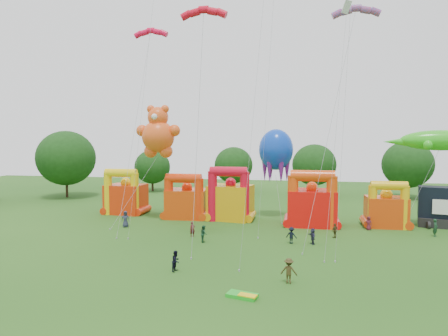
% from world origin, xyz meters
% --- Properties ---
extents(ground, '(160.00, 160.00, 0.00)m').
position_xyz_m(ground, '(0.00, 0.00, 0.00)').
color(ground, '#1D4914').
rests_on(ground, ground).
extents(tree_ring, '(120.45, 122.52, 12.07)m').
position_xyz_m(tree_ring, '(-1.15, 0.60, 6.26)').
color(tree_ring, '#352314').
rests_on(tree_ring, ground).
extents(bouncy_castle_0, '(5.36, 4.43, 6.43)m').
position_xyz_m(bouncy_castle_0, '(-19.02, 28.94, 2.44)').
color(bouncy_castle_0, red).
rests_on(bouncy_castle_0, ground).
extents(bouncy_castle_1, '(5.51, 4.53, 6.04)m').
position_xyz_m(bouncy_castle_1, '(-9.60, 27.42, 2.29)').
color(bouncy_castle_1, red).
rests_on(bouncy_castle_1, ground).
extents(bouncy_castle_2, '(5.93, 5.05, 7.01)m').
position_xyz_m(bouncy_castle_2, '(-3.70, 27.48, 2.65)').
color(bouncy_castle_2, orange).
rests_on(bouncy_castle_2, ground).
extents(bouncy_castle_3, '(5.78, 4.65, 6.85)m').
position_xyz_m(bouncy_castle_3, '(6.65, 25.75, 2.59)').
color(bouncy_castle_3, red).
rests_on(bouncy_castle_3, ground).
extents(bouncy_castle_4, '(4.65, 3.76, 5.62)m').
position_xyz_m(bouncy_castle_4, '(15.38, 26.69, 2.15)').
color(bouncy_castle_4, red).
rests_on(bouncy_castle_4, ground).
extents(teddy_bear_kite, '(6.55, 8.91, 14.95)m').
position_xyz_m(teddy_bear_kite, '(-13.98, 23.44, 6.54)').
color(teddy_bear_kite, '#F1531A').
rests_on(teddy_bear_kite, ground).
extents(gecko_kite, '(11.79, 4.29, 11.68)m').
position_xyz_m(gecko_kite, '(20.05, 27.03, 7.08)').
color(gecko_kite, green).
rests_on(gecko_kite, ground).
extents(octopus_kite, '(4.56, 6.88, 11.93)m').
position_xyz_m(octopus_kite, '(2.10, 30.00, 7.46)').
color(octopus_kite, '#0C3BBF').
rests_on(octopus_kite, ground).
extents(parafoil_kites, '(28.14, 15.66, 24.99)m').
position_xyz_m(parafoil_kites, '(4.69, 16.66, 12.01)').
color(parafoil_kites, red).
rests_on(parafoil_kites, ground).
extents(diamond_kites, '(23.24, 17.40, 44.34)m').
position_xyz_m(diamond_kites, '(1.49, 16.05, 17.56)').
color(diamond_kites, red).
rests_on(diamond_kites, ground).
extents(folded_kite_bundle, '(2.19, 1.47, 0.31)m').
position_xyz_m(folded_kite_bundle, '(1.63, 2.18, 0.14)').
color(folded_kite_bundle, green).
rests_on(folded_kite_bundle, ground).
extents(spectator_0, '(1.09, 0.89, 1.94)m').
position_xyz_m(spectator_0, '(-15.18, 20.66, 0.97)').
color(spectator_0, '#282E42').
rests_on(spectator_0, ground).
extents(spectator_1, '(0.70, 0.66, 1.61)m').
position_xyz_m(spectator_1, '(-6.07, 17.64, 0.81)').
color(spectator_1, '#50171C').
rests_on(spectator_1, ground).
extents(spectator_2, '(0.87, 0.99, 1.71)m').
position_xyz_m(spectator_2, '(-4.32, 15.65, 0.85)').
color(spectator_2, '#193E27').
rests_on(spectator_2, ground).
extents(spectator_3, '(1.23, 0.93, 1.68)m').
position_xyz_m(spectator_3, '(4.45, 16.71, 0.84)').
color(spectator_3, black).
rests_on(spectator_3, ground).
extents(spectator_4, '(0.92, 0.92, 1.56)m').
position_xyz_m(spectator_4, '(8.93, 19.99, 0.78)').
color(spectator_4, '#423A1A').
rests_on(spectator_4, ground).
extents(spectator_5, '(0.93, 1.57, 1.62)m').
position_xyz_m(spectator_5, '(6.53, 16.90, 0.81)').
color(spectator_5, '#272742').
rests_on(spectator_5, ground).
extents(spectator_6, '(0.92, 0.86, 1.58)m').
position_xyz_m(spectator_6, '(13.06, 24.56, 0.79)').
color(spectator_6, '#571925').
rests_on(spectator_6, ground).
extents(spectator_7, '(0.75, 0.84, 1.92)m').
position_xyz_m(spectator_7, '(19.59, 22.62, 0.96)').
color(spectator_7, '#163822').
rests_on(spectator_7, ground).
extents(spectator_8, '(0.76, 0.90, 1.65)m').
position_xyz_m(spectator_8, '(-4.32, 6.41, 0.83)').
color(spectator_8, black).
rests_on(spectator_8, ground).
extents(spectator_9, '(1.26, 0.80, 1.85)m').
position_xyz_m(spectator_9, '(4.53, 5.40, 0.93)').
color(spectator_9, '#3B3117').
rests_on(spectator_9, ground).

